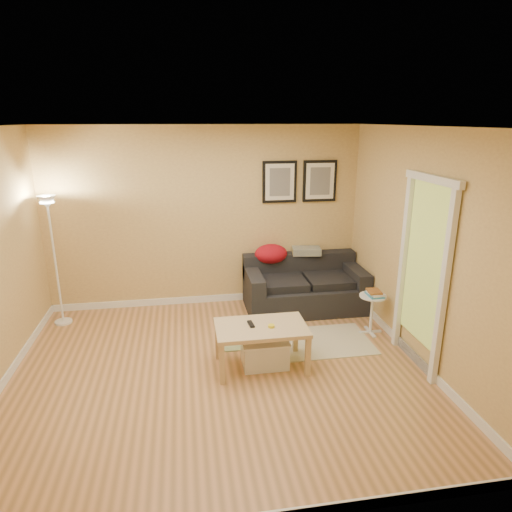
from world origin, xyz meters
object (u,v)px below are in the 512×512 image
object	(u,v)px
storage_bin	(265,352)
book_stack	(375,293)
side_table	(371,314)
sofa	(305,284)
floor_lamp	(56,265)
coffee_table	(261,346)

from	to	relation	value
storage_bin	book_stack	xyz separation A→B (m)	(1.52, 0.54, 0.40)
side_table	book_stack	distance (m)	0.30
sofa	floor_lamp	distance (m)	3.41
book_stack	sofa	bearing A→B (deg)	132.30
side_table	floor_lamp	bearing A→B (deg)	166.49
coffee_table	floor_lamp	bearing A→B (deg)	143.50
storage_bin	coffee_table	bearing A→B (deg)	-148.25
sofa	coffee_table	distance (m)	1.76
floor_lamp	book_stack	bearing A→B (deg)	-13.67
storage_bin	side_table	world-z (taller)	side_table
sofa	coffee_table	bearing A→B (deg)	-121.19
coffee_table	floor_lamp	xyz separation A→B (m)	(-2.47, 1.55, 0.58)
sofa	book_stack	bearing A→B (deg)	-54.88
coffee_table	storage_bin	distance (m)	0.11
storage_bin	side_table	xyz separation A→B (m)	(1.50, 0.56, 0.10)
storage_bin	side_table	bearing A→B (deg)	20.36
coffee_table	floor_lamp	distance (m)	2.98
coffee_table	storage_bin	world-z (taller)	coffee_table
side_table	floor_lamp	size ratio (longest dim) A/B	0.30
storage_bin	sofa	bearing A→B (deg)	59.62
side_table	storage_bin	bearing A→B (deg)	-159.64
storage_bin	floor_lamp	size ratio (longest dim) A/B	0.30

